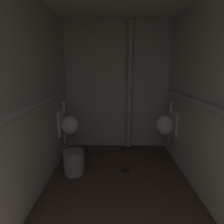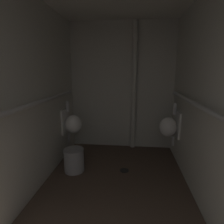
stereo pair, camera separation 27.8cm
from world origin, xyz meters
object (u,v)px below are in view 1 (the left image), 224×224
at_px(standpipe_back_wall, 130,88).
at_px(waste_bin, 74,162).
at_px(urinal_left_mid, 69,125).
at_px(floor_drain, 125,170).
at_px(urinal_right_mid, 166,125).

relative_size(standpipe_back_wall, waste_bin, 6.64).
distance_m(urinal_left_mid, floor_drain, 1.23).
distance_m(urinal_left_mid, urinal_right_mid, 1.71).
distance_m(urinal_right_mid, standpipe_back_wall, 0.97).
height_order(urinal_left_mid, standpipe_back_wall, standpipe_back_wall).
height_order(standpipe_back_wall, floor_drain, standpipe_back_wall).
bearing_deg(waste_bin, urinal_right_mid, 19.55).
relative_size(urinal_right_mid, standpipe_back_wall, 0.32).
height_order(standpipe_back_wall, waste_bin, standpipe_back_wall).
xyz_separation_m(urinal_right_mid, floor_drain, (-0.74, -0.46, -0.61)).
bearing_deg(standpipe_back_wall, floor_drain, -97.82).
height_order(urinal_right_mid, floor_drain, urinal_right_mid).
xyz_separation_m(standpipe_back_wall, waste_bin, (-0.91, -0.98, -1.04)).
bearing_deg(urinal_left_mid, floor_drain, -24.58).
relative_size(standpipe_back_wall, floor_drain, 17.11).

